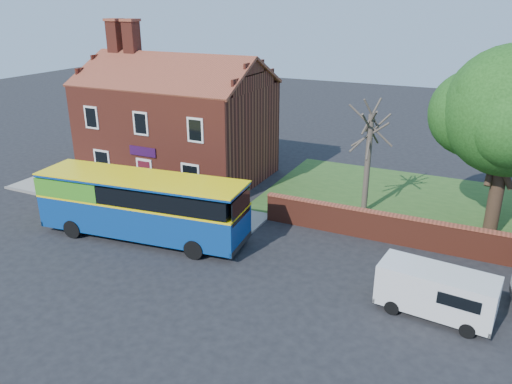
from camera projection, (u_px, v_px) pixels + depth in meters
The scene contains 10 objects.
ground at pixel (169, 266), 23.61m from camera, with size 120.00×120.00×0.00m, color black.
pavement at pixel (129, 200), 31.25m from camera, with size 18.00×3.50×0.12m, color gray.
kerb at pixel (111, 210), 29.78m from camera, with size 18.00×0.15×0.14m, color slate.
grass_strip at pixel (480, 214), 29.32m from camera, with size 26.00×12.00×0.04m, color #426B28.
shop_building at pixel (178, 128), 34.91m from camera, with size 12.30×8.13×10.50m.
boundary_wall at pixel (477, 244), 23.98m from camera, with size 22.00×0.38×1.60m.
bus at pixel (136, 203), 25.96m from camera, with size 11.32×3.98×3.37m.
van_near at pixel (437, 291), 19.57m from camera, with size 4.61×2.24×1.95m.
large_tree at pixel (512, 115), 24.44m from camera, with size 8.16×6.46×9.96m.
bare_tree at pixel (368, 159), 28.51m from camera, with size 2.41×2.87×6.42m.
Camera 1 is at (12.68, -17.00, 11.71)m, focal length 35.00 mm.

